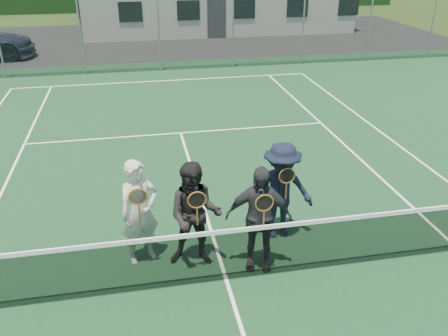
# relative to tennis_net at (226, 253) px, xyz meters

# --- Properties ---
(ground) EXTENTS (220.00, 220.00, 0.00)m
(ground) POSITION_rel_tennis_net_xyz_m (0.00, 20.00, -0.54)
(ground) COLOR #2C4518
(ground) RESTS_ON ground
(court_surface) EXTENTS (30.00, 30.00, 0.02)m
(court_surface) POSITION_rel_tennis_net_xyz_m (0.00, 0.00, -0.53)
(court_surface) COLOR #14381E
(court_surface) RESTS_ON ground
(tarmac_carpark) EXTENTS (40.00, 12.00, 0.01)m
(tarmac_carpark) POSITION_rel_tennis_net_xyz_m (-4.00, 20.00, -0.53)
(tarmac_carpark) COLOR black
(tarmac_carpark) RESTS_ON ground
(hedge_row) EXTENTS (40.00, 1.20, 1.10)m
(hedge_row) POSITION_rel_tennis_net_xyz_m (0.00, 32.00, 0.01)
(hedge_row) COLOR black
(hedge_row) RESTS_ON ground
(court_markings) EXTENTS (11.03, 23.83, 0.01)m
(court_markings) POSITION_rel_tennis_net_xyz_m (0.00, 0.00, -0.51)
(court_markings) COLOR white
(court_markings) RESTS_ON court_surface
(tennis_net) EXTENTS (11.68, 0.08, 1.10)m
(tennis_net) POSITION_rel_tennis_net_xyz_m (0.00, 0.00, 0.00)
(tennis_net) COLOR slate
(tennis_net) RESTS_ON ground
(perimeter_fence) EXTENTS (30.07, 0.07, 3.02)m
(perimeter_fence) POSITION_rel_tennis_net_xyz_m (0.00, 13.50, 0.99)
(perimeter_fence) COLOR slate
(perimeter_fence) RESTS_ON ground
(player_a) EXTENTS (0.77, 0.65, 1.80)m
(player_a) POSITION_rel_tennis_net_xyz_m (-1.25, 0.83, 0.38)
(player_a) COLOR beige
(player_a) RESTS_ON court_surface
(player_b) EXTENTS (1.01, 0.87, 1.80)m
(player_b) POSITION_rel_tennis_net_xyz_m (-0.39, 0.56, 0.38)
(player_b) COLOR black
(player_b) RESTS_ON court_surface
(player_c) EXTENTS (1.13, 0.70, 1.80)m
(player_c) POSITION_rel_tennis_net_xyz_m (0.58, 0.28, 0.38)
(player_c) COLOR #26272C
(player_c) RESTS_ON court_surface
(player_d) EXTENTS (1.18, 0.70, 1.80)m
(player_d) POSITION_rel_tennis_net_xyz_m (1.19, 1.07, 0.38)
(player_d) COLOR black
(player_d) RESTS_ON court_surface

